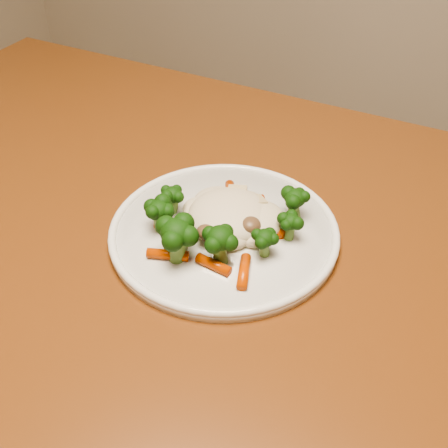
# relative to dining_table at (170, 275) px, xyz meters

# --- Properties ---
(dining_table) EXTENTS (1.18, 0.80, 0.75)m
(dining_table) POSITION_rel_dining_table_xyz_m (0.00, 0.00, 0.00)
(dining_table) COLOR brown
(dining_table) RESTS_ON ground
(plate) EXTENTS (0.28, 0.28, 0.01)m
(plate) POSITION_rel_dining_table_xyz_m (0.08, 0.00, 0.11)
(plate) COLOR white
(plate) RESTS_ON dining_table
(meal) EXTENTS (0.19, 0.18, 0.05)m
(meal) POSITION_rel_dining_table_xyz_m (0.08, -0.01, 0.13)
(meal) COLOR beige
(meal) RESTS_ON plate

